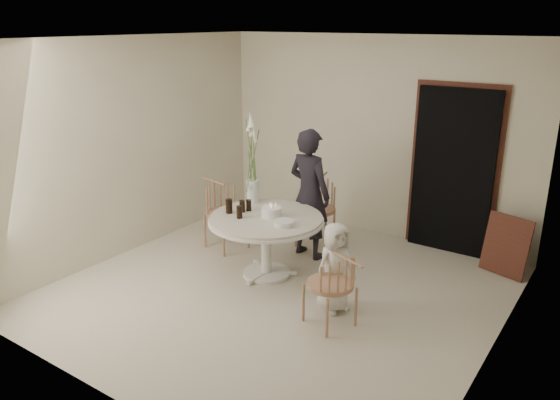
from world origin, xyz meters
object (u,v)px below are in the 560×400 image
Objects in this scene: girl at (309,194)px; boy at (335,267)px; chair_left at (220,204)px; chair_right at (338,281)px; birthday_cake at (272,212)px; table at (266,226)px; flower_vase at (252,168)px; chair_far at (319,200)px.

girl reaches higher than boy.
girl reaches higher than chair_left.
boy is at bearing -126.27° from chair_right.
table is at bearing -137.91° from birthday_cake.
boy is at bearing -21.63° from flower_vase.
chair_right is at bearing 138.97° from girl.
chair_left is (-2.28, 0.96, 0.06)m from chair_right.
chair_right is 0.38m from boy.
flower_vase reaches higher than table.
birthday_cake is (-1.00, 0.30, 0.31)m from boy.
boy is (1.10, -1.53, -0.10)m from chair_far.
flower_vase reaches higher than boy.
flower_vase reaches higher than chair_far.
birthday_cake is (0.05, 0.04, 0.17)m from table.
boy is 1.74m from flower_vase.
chair_right is at bearing -67.95° from chair_far.
chair_left is at bearing 162.20° from birthday_cake.
chair_left is 1.22m from girl.
boy is (-0.21, 0.31, -0.04)m from chair_right.
chair_right is (1.26, -0.57, -0.10)m from table.
chair_far is at bearing -124.32° from chair_right.
boy reaches higher than birthday_cake.
chair_left is at bearing 174.59° from flower_vase.
flower_vase is (-0.49, 0.29, 0.38)m from birthday_cake.
boy is (2.08, -0.65, -0.09)m from chair_left.
boy is 1.09m from birthday_cake.
girl reaches higher than table.
boy reaches higher than chair_right.
flower_vase is (-1.49, 0.59, 0.69)m from boy.
table is 0.81× the size of girl.
chair_far is 0.79× the size of flower_vase.
boy is (0.94, -1.03, -0.34)m from girl.
chair_far and chair_left have the same top height.
chair_right is 1.38m from birthday_cake.
chair_far is 0.58m from girl.
girl is at bearing -119.03° from chair_right.
chair_far is at bearing 94.56° from birthday_cake.
table is 0.80m from girl.
boy is (1.05, -0.26, -0.14)m from table.
birthday_cake is (-1.21, 0.61, 0.27)m from chair_right.
girl is at bearing -58.54° from chair_left.
flower_vase reaches higher than chair_right.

